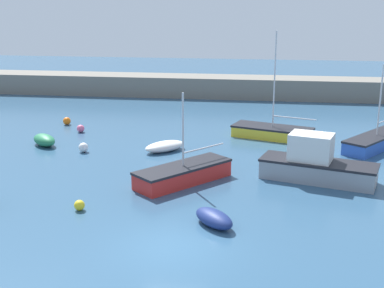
# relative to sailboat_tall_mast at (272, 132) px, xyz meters

# --- Properties ---
(ground_plane) EXTENTS (120.00, 120.00, 0.20)m
(ground_plane) POSITION_rel_sailboat_tall_mast_xyz_m (-3.77, -16.13, -0.51)
(ground_plane) COLOR #2D5170
(harbor_breakwater) EXTENTS (49.57, 3.22, 1.82)m
(harbor_breakwater) POSITION_rel_sailboat_tall_mast_xyz_m (-3.77, 14.12, 0.50)
(harbor_breakwater) COLOR slate
(harbor_breakwater) RESTS_ON ground_plane
(sailboat_tall_mast) EXTENTS (5.42, 3.37, 6.80)m
(sailboat_tall_mast) POSITION_rel_sailboat_tall_mast_xyz_m (0.00, 0.00, 0.00)
(sailboat_tall_mast) COLOR yellow
(sailboat_tall_mast) RESTS_ON ground_plane
(cabin_cruiser_white) EXTENTS (5.93, 3.35, 2.36)m
(cabin_cruiser_white) POSITION_rel_sailboat_tall_mast_xyz_m (2.05, -7.98, 0.44)
(cabin_cruiser_white) COLOR gray
(cabin_cruiser_white) RESTS_ON ground_plane
(dinghy_near_pier) EXTENTS (2.21, 2.17, 0.71)m
(dinghy_near_pier) POSITION_rel_sailboat_tall_mast_xyz_m (-13.84, -3.75, -0.05)
(dinghy_near_pier) COLOR #287A4C
(dinghy_near_pier) RESTS_ON ground_plane
(sailboat_short_mast) EXTENTS (4.68, 5.54, 5.03)m
(sailboat_short_mast) POSITION_rel_sailboat_tall_mast_xyz_m (6.19, -1.48, 0.03)
(sailboat_short_mast) COLOR #2D56B7
(sailboat_short_mast) RESTS_ON ground_plane
(sailboat_twin_hulled) EXTENTS (4.62, 4.96, 4.47)m
(sailboat_twin_hulled) POSITION_rel_sailboat_tall_mast_xyz_m (-4.40, -9.17, 0.05)
(sailboat_twin_hulled) COLOR red
(sailboat_twin_hulled) RESTS_ON ground_plane
(rowboat_blue_near) EXTENTS (2.71, 2.65, 0.59)m
(rowboat_blue_near) POSITION_rel_sailboat_tall_mast_xyz_m (-6.31, -3.93, -0.11)
(rowboat_blue_near) COLOR white
(rowboat_blue_near) RESTS_ON ground_plane
(fishing_dinghy_green) EXTENTS (2.11, 2.17, 0.65)m
(fishing_dinghy_green) POSITION_rel_sailboat_tall_mast_xyz_m (-2.41, -14.10, -0.08)
(fishing_dinghy_green) COLOR navy
(fishing_dinghy_green) RESTS_ON ground_plane
(mooring_buoy_pink) EXTENTS (0.51, 0.51, 0.51)m
(mooring_buoy_pink) POSITION_rel_sailboat_tall_mast_xyz_m (-12.75, -0.26, -0.15)
(mooring_buoy_pink) COLOR #EA668C
(mooring_buoy_pink) RESTS_ON ground_plane
(mooring_buoy_white) EXTENTS (0.57, 0.57, 0.57)m
(mooring_buoy_white) POSITION_rel_sailboat_tall_mast_xyz_m (-11.00, -4.78, -0.12)
(mooring_buoy_white) COLOR white
(mooring_buoy_white) RESTS_ON ground_plane
(mooring_buoy_orange) EXTENTS (0.54, 0.54, 0.54)m
(mooring_buoy_orange) POSITION_rel_sailboat_tall_mast_xyz_m (-14.44, 1.66, -0.13)
(mooring_buoy_orange) COLOR orange
(mooring_buoy_orange) RESTS_ON ground_plane
(mooring_buoy_yellow) EXTENTS (0.46, 0.46, 0.46)m
(mooring_buoy_yellow) POSITION_rel_sailboat_tall_mast_xyz_m (-8.27, -13.29, -0.18)
(mooring_buoy_yellow) COLOR yellow
(mooring_buoy_yellow) RESTS_ON ground_plane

